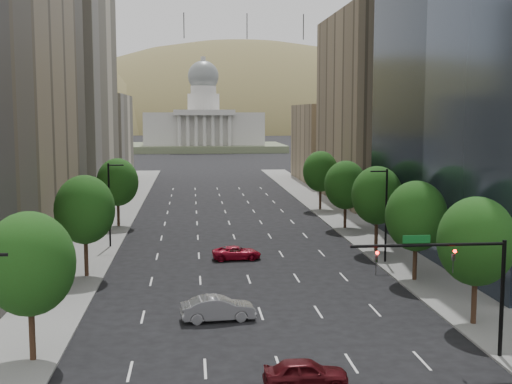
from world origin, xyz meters
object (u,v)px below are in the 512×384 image
object	(u,v)px
car_maroon	(306,373)
car_silver	(218,308)
capitol	(204,128)
car_red_far	(237,253)
traffic_signal	(462,272)

from	to	relation	value
car_maroon	car_silver	size ratio (longest dim) A/B	0.87
capitol	car_red_far	xyz separation A→B (m)	(-0.50, -191.75, -7.92)
traffic_signal	car_silver	size ratio (longest dim) A/B	1.78
traffic_signal	car_red_far	bearing A→B (deg)	111.53
traffic_signal	car_red_far	distance (m)	30.39
car_maroon	car_red_far	distance (m)	31.03
capitol	car_maroon	world-z (taller)	capitol
traffic_signal	car_red_far	size ratio (longest dim) A/B	1.92
car_silver	car_red_far	world-z (taller)	car_silver
car_maroon	car_silver	distance (m)	12.47
capitol	car_red_far	size ratio (longest dim) A/B	12.62
traffic_signal	capitol	bearing A→B (deg)	92.74
capitol	car_red_far	world-z (taller)	capitol
car_red_far	traffic_signal	bearing A→B (deg)	-163.05
traffic_signal	car_red_far	xyz separation A→B (m)	(-11.03, 27.96, -4.51)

